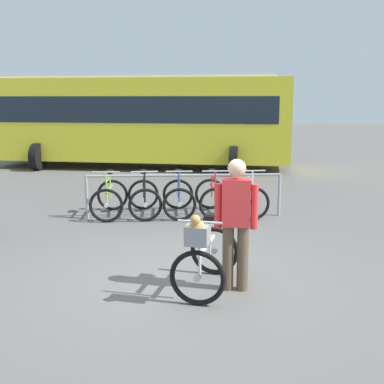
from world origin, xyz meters
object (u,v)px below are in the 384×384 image
object	(u,v)px
racked_bike_blue	(179,197)
bus_distant	(142,117)
racked_bike_white	(247,197)
featured_bicycle	(205,254)
racked_bike_lime	(109,198)
racked_bike_black	(144,198)
person_with_featured_bike	(236,219)
racked_bike_red	(213,197)

from	to	relation	value
racked_bike_blue	bus_distant	xyz separation A→B (m)	(-1.23, 7.04, 1.37)
racked_bike_blue	racked_bike_white	world-z (taller)	same
featured_bicycle	bus_distant	distance (m)	11.20
racked_bike_lime	featured_bicycle	size ratio (longest dim) A/B	0.88
featured_bicycle	racked_bike_black	bearing A→B (deg)	104.10
racked_bike_white	featured_bicycle	world-z (taller)	featured_bicycle
racked_bike_blue	person_with_featured_bike	bearing A→B (deg)	-80.12
racked_bike_red	bus_distant	size ratio (longest dim) A/B	0.11
racked_bike_lime	racked_bike_blue	bearing A→B (deg)	1.65
racked_bike_lime	racked_bike_black	bearing A→B (deg)	1.65
racked_bike_black	person_with_featured_bike	bearing A→B (deg)	-70.47
racked_bike_lime	racked_bike_white	world-z (taller)	same
racked_bike_blue	racked_bike_red	xyz separation A→B (m)	(0.70, 0.02, 0.00)
racked_bike_lime	person_with_featured_bike	xyz separation A→B (m)	(2.08, -3.87, 0.54)
racked_bike_white	racked_bike_blue	bearing A→B (deg)	-178.35
racked_bike_black	featured_bicycle	world-z (taller)	featured_bicycle
person_with_featured_bike	featured_bicycle	bearing A→B (deg)	-168.73
racked_bike_lime	person_with_featured_bike	size ratio (longest dim) A/B	0.67
racked_bike_lime	racked_bike_black	xyz separation A→B (m)	(0.70, 0.02, 0.00)
racked_bike_lime	bus_distant	distance (m)	7.21
racked_bike_white	featured_bicycle	xyz separation A→B (m)	(-1.10, -4.03, 0.12)
racked_bike_blue	bus_distant	bearing A→B (deg)	99.88
racked_bike_blue	featured_bicycle	distance (m)	4.00
racked_bike_lime	racked_bike_blue	world-z (taller)	same
racked_bike_black	featured_bicycle	bearing A→B (deg)	-75.90
racked_bike_black	racked_bike_blue	xyz separation A→B (m)	(0.70, 0.02, 0.00)
racked_bike_lime	featured_bicycle	bearing A→B (deg)	-66.75
racked_bike_blue	person_with_featured_bike	size ratio (longest dim) A/B	0.69
racked_bike_red	featured_bicycle	bearing A→B (deg)	-95.74
racked_bike_white	bus_distant	distance (m)	7.60
person_with_featured_bike	racked_bike_blue	bearing A→B (deg)	99.88
racked_bike_black	racked_bike_red	world-z (taller)	same
person_with_featured_bike	racked_bike_lime	bearing A→B (deg)	118.25
featured_bicycle	bus_distant	world-z (taller)	bus_distant
racked_bike_white	featured_bicycle	bearing A→B (deg)	-105.31
racked_bike_white	bus_distant	bearing A→B (deg)	110.57
racked_bike_red	racked_bike_black	bearing A→B (deg)	-178.35
person_with_featured_bike	racked_bike_black	bearing A→B (deg)	109.53
bus_distant	racked_bike_black	bearing A→B (deg)	-85.73
racked_bike_red	featured_bicycle	size ratio (longest dim) A/B	0.90
racked_bike_lime	racked_bike_white	xyz separation A→B (m)	(2.80, 0.08, -0.00)
racked_bike_white	featured_bicycle	size ratio (longest dim) A/B	0.93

